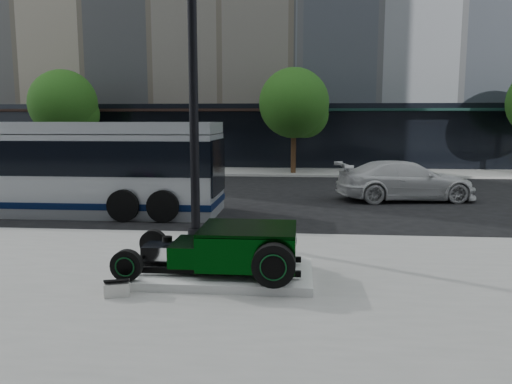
# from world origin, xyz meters

# --- Properties ---
(ground) EXTENTS (120.00, 120.00, 0.00)m
(ground) POSITION_xyz_m (0.00, 0.00, 0.00)
(ground) COLOR black
(ground) RESTS_ON ground
(sidewalk_far) EXTENTS (70.00, 4.00, 0.12)m
(sidewalk_far) POSITION_xyz_m (0.00, 14.00, 0.06)
(sidewalk_far) COLOR gray
(sidewalk_far) RESTS_ON ground
(street_trees) EXTENTS (29.80, 3.80, 5.70)m
(street_trees) POSITION_xyz_m (1.15, 13.07, 3.77)
(street_trees) COLOR black
(street_trees) RESTS_ON sidewalk_far
(display_plinth) EXTENTS (3.40, 1.80, 0.15)m
(display_plinth) POSITION_xyz_m (-0.05, -5.74, 0.20)
(display_plinth) COLOR silver
(display_plinth) RESTS_ON sidewalk_near
(hot_rod) EXTENTS (3.22, 2.00, 0.81)m
(hot_rod) POSITION_xyz_m (0.28, -5.74, 0.70)
(hot_rod) COLOR black
(hot_rod) RESTS_ON display_plinth
(info_plaque) EXTENTS (0.47, 0.41, 0.31)m
(info_plaque) POSITION_xyz_m (-1.58, -6.80, 0.24)
(info_plaque) COLOR silver
(info_plaque) RESTS_ON sidewalk_near
(lamppost) EXTENTS (0.41, 0.41, 7.38)m
(lamppost) POSITION_xyz_m (-1.18, -2.47, 3.53)
(lamppost) COLOR black
(lamppost) RESTS_ON sidewalk_near
(transit_bus) EXTENTS (12.12, 2.88, 2.92)m
(transit_bus) POSITION_xyz_m (-7.18, 0.96, 1.49)
(transit_bus) COLOR #AAAFB4
(transit_bus) RESTS_ON ground
(white_sedan) EXTENTS (5.36, 2.81, 1.48)m
(white_sedan) POSITION_xyz_m (5.34, 4.52, 0.74)
(white_sedan) COLOR silver
(white_sedan) RESTS_ON ground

